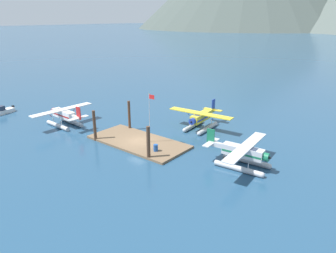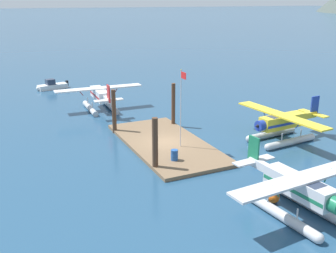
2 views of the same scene
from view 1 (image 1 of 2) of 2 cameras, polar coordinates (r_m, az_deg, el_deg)
ground_plane at (r=43.84m, az=-5.43°, el=-2.94°), size 1200.00×1200.00×0.00m
dock_platform at (r=43.79m, az=-5.43°, el=-2.76°), size 14.20×6.62×0.30m
piling_near_left at (r=44.81m, az=-13.21°, el=0.12°), size 0.42×0.42×4.40m
piling_near_right at (r=37.98m, az=-3.59°, el=-3.03°), size 0.45×0.45×4.26m
piling_far_left at (r=48.25m, az=-7.06°, el=1.99°), size 0.40×0.40×4.58m
flagpole at (r=41.76m, az=-3.29°, el=2.53°), size 0.95×0.10×6.86m
fuel_drum at (r=40.14m, az=-2.26°, el=-3.89°), size 0.62×0.62×0.88m
mooring_buoy at (r=38.17m, az=10.64°, el=-6.04°), size 0.84×0.84×0.84m
seaplane_white_port_aft at (r=52.66m, az=-18.40°, el=1.80°), size 7.98×10.44×3.84m
seaplane_yellow_bow_right at (r=48.75m, az=5.99°, el=1.34°), size 10.48×7.97×3.84m
seaplane_silver_stbd_fwd at (r=37.22m, az=13.46°, el=-4.97°), size 7.97×10.48×3.84m
boat_white_open_sw at (r=63.75m, az=-28.00°, el=2.44°), size 2.34×4.83×1.50m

